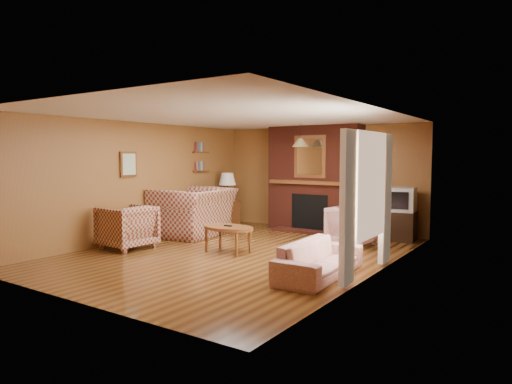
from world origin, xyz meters
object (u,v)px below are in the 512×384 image
Objects in this scene: table_lamp at (227,186)px; tv_stand at (401,226)px; floral_sofa at (320,259)px; floral_armchair at (353,226)px; plaid_loveseat at (193,212)px; side_table at (227,213)px; plaid_armchair at (127,227)px; crt_tv at (402,200)px; coffee_table at (228,229)px; fireplace at (314,179)px.

tv_stand is (4.15, 0.35, -0.69)m from table_lamp.
floral_armchair reaches higher than floral_sofa.
plaid_loveseat reaches higher than floral_sofa.
side_table is 0.86× the size of table_lamp.
plaid_armchair is (-0.10, -1.73, -0.11)m from plaid_loveseat.
crt_tv reaches higher than floral_sofa.
plaid_armchair is 0.88× the size of coffee_table.
plaid_armchair reaches higher than side_table.
crt_tv is at bearing 52.05° from coffee_table.
tv_stand is at bearing 110.21° from plaid_loveseat.
crt_tv is (2.22, 2.85, 0.42)m from coffee_table.
plaid_loveseat is 1.78× the size of plaid_armchair.
coffee_table is 1.65× the size of side_table.
floral_armchair is (1.40, -1.15, -0.81)m from fireplace.
plaid_loveseat is at bearing -131.88° from fireplace.
coffee_table is (-0.17, -3.04, -0.76)m from fireplace.
floral_sofa reaches higher than coffee_table.
side_table is 4.16m from tv_stand.
plaid_armchair is 1.26× the size of table_lamp.
plaid_armchair is 3.31m from table_lamp.
floral_sofa is at bearing 62.02° from plaid_loveseat.
floral_sofa is 2.86× the size of side_table.
side_table is (-4.00, 3.08, 0.05)m from floral_sofa.
plaid_loveseat is 1.74m from plaid_armchair.
floral_armchair is at bearing -9.93° from side_table.
fireplace is 4.02× the size of tv_stand.
plaid_loveseat is 1.57× the size of coffee_table.
crt_tv reaches higher than tv_stand.
tv_stand is (4.00, 3.61, -0.10)m from plaid_armchair.
fireplace is 3.14m from coffee_table.
fireplace is at bearing 174.70° from crt_tv.
floral_armchair is (3.25, 0.92, -0.14)m from plaid_loveseat.
floral_armchair is 2.46m from coffee_table.
coffee_table is 1.43× the size of table_lamp.
side_table is at bearing -90.00° from table_lamp.
floral_sofa is 3.48m from crt_tv.
plaid_armchair is 1.55× the size of crt_tv.
floral_armchair is (-0.50, 2.47, 0.12)m from floral_sofa.
table_lamp is at bearing -173.98° from plaid_armchair.
crt_tv is (0.15, 3.42, 0.59)m from floral_sofa.
tv_stand reaches higher than coffee_table.
floral_armchair reaches higher than coffee_table.
side_table is at bearing 127.60° from coffee_table.
floral_sofa is 3.43m from tv_stand.
plaid_armchair is 5.39m from tv_stand.
plaid_armchair is at bearing -138.00° from crt_tv.
floral_armchair is at bearing 50.28° from coffee_table.
fireplace is at bearing -34.08° from floral_armchair.
coffee_table is at bearing -127.95° from crt_tv.
fireplace is 2.18m from table_lamp.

